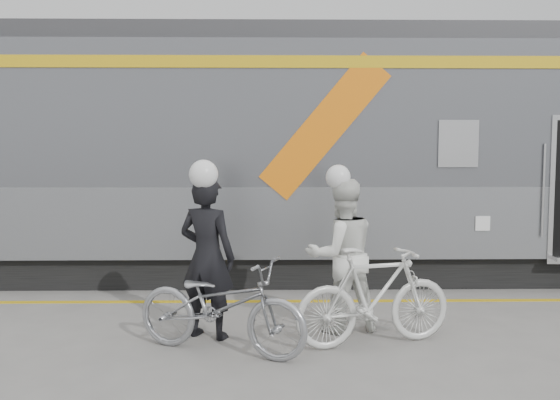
{
  "coord_description": "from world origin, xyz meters",
  "views": [
    {
      "loc": [
        -0.75,
        -6.14,
        2.15
      ],
      "look_at": [
        -0.62,
        1.6,
        1.5
      ],
      "focal_mm": 38.0,
      "sensor_mm": 36.0,
      "label": 1
    }
  ],
  "objects_px": {
    "bicycle_left": "(221,306)",
    "bicycle_right": "(374,296)",
    "man": "(207,257)",
    "woman": "(342,255)"
  },
  "relations": [
    {
      "from": "man",
      "to": "bicycle_left",
      "type": "relative_size",
      "value": 0.95
    },
    {
      "from": "man",
      "to": "bicycle_left",
      "type": "distance_m",
      "value": 0.72
    },
    {
      "from": "bicycle_right",
      "to": "bicycle_left",
      "type": "bearing_deg",
      "value": 81.95
    },
    {
      "from": "bicycle_left",
      "to": "bicycle_right",
      "type": "height_order",
      "value": "bicycle_right"
    },
    {
      "from": "man",
      "to": "bicycle_left",
      "type": "height_order",
      "value": "man"
    },
    {
      "from": "woman",
      "to": "bicycle_left",
      "type": "bearing_deg",
      "value": 13.8
    },
    {
      "from": "man",
      "to": "woman",
      "type": "bearing_deg",
      "value": -149.09
    },
    {
      "from": "man",
      "to": "bicycle_right",
      "type": "height_order",
      "value": "man"
    },
    {
      "from": "man",
      "to": "bicycle_right",
      "type": "bearing_deg",
      "value": -167.12
    },
    {
      "from": "woman",
      "to": "bicycle_right",
      "type": "xyz_separation_m",
      "value": [
        0.3,
        -0.55,
        -0.36
      ]
    }
  ]
}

